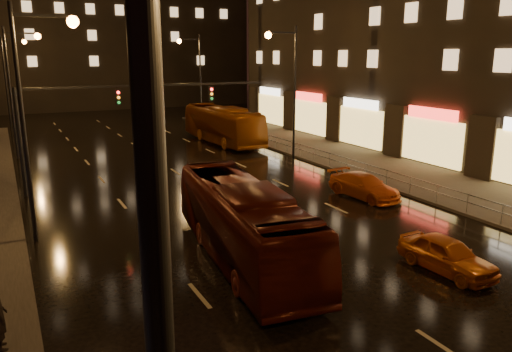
{
  "coord_description": "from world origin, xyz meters",
  "views": [
    {
      "loc": [
        -10.31,
        -10.69,
        8.0
      ],
      "look_at": [
        -0.16,
        9.27,
        2.5
      ],
      "focal_mm": 35.0,
      "sensor_mm": 36.0,
      "label": 1
    }
  ],
  "objects_px": {
    "taxi_far": "(364,186)",
    "taxi_near": "(447,255)",
    "bus_curb": "(223,125)",
    "bus_red": "(243,222)"
  },
  "relations": [
    {
      "from": "bus_curb",
      "to": "taxi_near",
      "type": "bearing_deg",
      "value": -98.35
    },
    {
      "from": "bus_curb",
      "to": "taxi_far",
      "type": "relative_size",
      "value": 2.6
    },
    {
      "from": "bus_red",
      "to": "taxi_far",
      "type": "bearing_deg",
      "value": 32.76
    },
    {
      "from": "taxi_far",
      "to": "taxi_near",
      "type": "bearing_deg",
      "value": -117.96
    },
    {
      "from": "taxi_near",
      "to": "bus_curb",
      "type": "bearing_deg",
      "value": 80.59
    },
    {
      "from": "bus_red",
      "to": "taxi_near",
      "type": "xyz_separation_m",
      "value": [
        6.33,
        -4.51,
        -0.89
      ]
    },
    {
      "from": "taxi_near",
      "to": "taxi_far",
      "type": "height_order",
      "value": "taxi_far"
    },
    {
      "from": "bus_red",
      "to": "taxi_near",
      "type": "distance_m",
      "value": 7.82
    },
    {
      "from": "bus_curb",
      "to": "taxi_far",
      "type": "xyz_separation_m",
      "value": [
        0.07,
        -20.24,
        -1.0
      ]
    },
    {
      "from": "taxi_near",
      "to": "taxi_far",
      "type": "bearing_deg",
      "value": 66.22
    }
  ]
}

